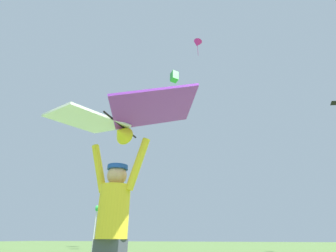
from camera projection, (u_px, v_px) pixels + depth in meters
name	position (u px, v px, depth m)	size (l,w,h in m)	color
kite_flyer_person	(112.00, 227.00, 2.54)	(0.81, 0.35, 1.92)	#424751
held_stunt_kite	(118.00, 118.00, 3.00)	(2.19, 1.18, 0.44)	black
distant_kite_blue_far_center	(188.00, 104.00, 40.47)	(0.79, 0.79, 0.22)	blue
distant_kite_green_overhead_distant	(174.00, 77.00, 28.21)	(1.12, 1.25, 1.38)	green
distant_kite_black_mid_right	(171.00, 93.00, 16.30)	(0.89, 0.91, 0.35)	black
distant_kite_black_low_right	(335.00, 103.00, 18.17)	(0.70, 0.70, 0.21)	black
distant_kite_magenta_high_right	(197.00, 44.00, 23.34)	(1.26, 1.19, 1.93)	#DB2393
marker_flag	(99.00, 212.00, 9.63)	(0.30, 0.24, 2.05)	silver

